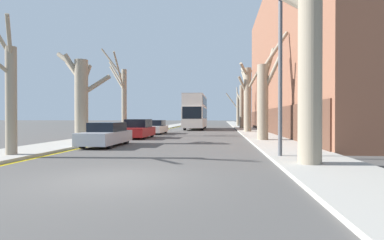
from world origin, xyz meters
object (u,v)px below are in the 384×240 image
at_px(street_tree_left_0, 9,93).
at_px(street_tree_right_0, 306,56).
at_px(street_tree_right_1, 264,96).
at_px(double_decker_bus, 196,110).
at_px(street_tree_right_3, 242,105).
at_px(parked_car_0, 106,135).
at_px(street_tree_right_4, 238,108).
at_px(street_tree_left_2, 122,96).
at_px(lamp_post, 278,43).
at_px(parked_car_1, 138,129).
at_px(parked_car_2, 156,127).
at_px(street_tree_left_1, 81,95).
at_px(street_tree_right_2, 247,96).

relative_size(street_tree_left_0, street_tree_right_0, 0.71).
distance_m(street_tree_left_0, street_tree_right_1, 15.01).
bearing_deg(street_tree_left_0, double_decker_bus, 80.20).
height_order(street_tree_right_0, street_tree_right_3, street_tree_right_0).
bearing_deg(street_tree_right_0, street_tree_left_0, 173.97).
relative_size(double_decker_bus, parked_car_0, 2.38).
relative_size(street_tree_right_0, street_tree_right_3, 1.10).
bearing_deg(street_tree_right_4, parked_car_0, -104.07).
relative_size(street_tree_left_2, double_decker_bus, 0.74).
height_order(street_tree_left_0, double_decker_bus, street_tree_left_0).
height_order(parked_car_0, lamp_post, lamp_post).
bearing_deg(parked_car_1, parked_car_2, 90.00).
xyz_separation_m(street_tree_right_3, double_decker_bus, (-6.44, -2.15, -0.79)).
height_order(street_tree_left_1, street_tree_right_2, street_tree_right_2).
height_order(double_decker_bus, parked_car_2, double_decker_bus).
bearing_deg(street_tree_right_2, street_tree_left_1, -128.43).
bearing_deg(street_tree_right_2, parked_car_2, -159.48).
bearing_deg(street_tree_right_3, parked_car_2, -124.63).
height_order(street_tree_left_1, street_tree_right_1, street_tree_right_1).
xyz_separation_m(street_tree_right_0, parked_car_0, (-9.38, 6.35, -3.03)).
distance_m(street_tree_right_2, parked_car_1, 13.97).
height_order(street_tree_left_1, parked_car_2, street_tree_left_1).
bearing_deg(parked_car_2, parked_car_0, -90.00).
distance_m(street_tree_right_2, parked_car_0, 19.16).
bearing_deg(street_tree_left_1, street_tree_left_0, -87.87).
distance_m(street_tree_right_0, parked_car_2, 21.61).
relative_size(street_tree_right_4, parked_car_2, 1.60).
xyz_separation_m(street_tree_right_3, parked_car_0, (-9.47, -26.60, -2.76)).
relative_size(street_tree_left_0, street_tree_right_4, 0.88).
xyz_separation_m(street_tree_left_2, street_tree_right_3, (11.74, 17.14, -0.20)).
relative_size(street_tree_right_3, lamp_post, 0.98).
relative_size(street_tree_left_0, lamp_post, 0.76).
bearing_deg(street_tree_left_1, double_decker_bus, 76.76).
bearing_deg(street_tree_right_4, lamp_post, -91.04).
distance_m(street_tree_right_2, street_tree_right_3, 10.23).
bearing_deg(street_tree_right_0, double_decker_bus, 101.63).
xyz_separation_m(street_tree_left_0, parked_car_0, (2.08, 5.14, -1.98)).
height_order(street_tree_right_1, street_tree_right_2, street_tree_right_1).
height_order(street_tree_left_1, parked_car_0, street_tree_left_1).
bearing_deg(street_tree_right_3, street_tree_right_2, -90.59).
relative_size(street_tree_right_4, parked_car_0, 1.61).
distance_m(street_tree_left_1, street_tree_right_4, 38.55).
xyz_separation_m(double_decker_bus, parked_car_1, (-3.04, -17.90, -1.91)).
distance_m(street_tree_left_1, parked_car_2, 11.72).
relative_size(street_tree_right_1, street_tree_right_4, 1.09).
bearing_deg(street_tree_left_2, street_tree_right_0, -53.64).
distance_m(street_tree_left_2, lamp_post, 17.78).
height_order(street_tree_right_3, double_decker_bus, street_tree_right_3).
relative_size(street_tree_left_0, street_tree_left_2, 0.80).
xyz_separation_m(street_tree_right_0, lamp_post, (-0.55, 1.94, 0.94)).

